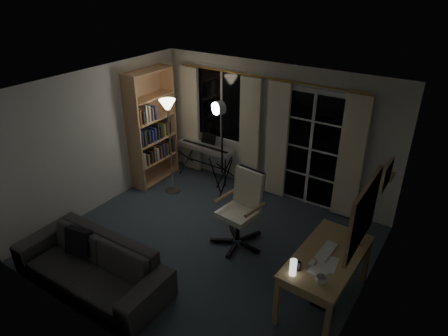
{
  "coord_description": "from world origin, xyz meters",
  "views": [
    {
      "loc": [
        2.92,
        -3.98,
        3.82
      ],
      "look_at": [
        0.05,
        0.35,
        1.17
      ],
      "focal_mm": 32.0,
      "sensor_mm": 36.0,
      "label": 1
    }
  ],
  "objects_px": {
    "keyboard_piano": "(206,148)",
    "sofa": "(89,258)",
    "bookshelf": "(150,130)",
    "torchiere_lamp": "(168,119)",
    "office_chair": "(244,202)",
    "studio_light": "(219,119)",
    "desk": "(327,261)",
    "mug": "(321,279)",
    "monitor": "(360,223)"
  },
  "relations": [
    {
      "from": "studio_light",
      "to": "sofa",
      "type": "bearing_deg",
      "value": -66.54
    },
    {
      "from": "sofa",
      "to": "monitor",
      "type": "bearing_deg",
      "value": 31.62
    },
    {
      "from": "desk",
      "to": "keyboard_piano",
      "type": "bearing_deg",
      "value": 151.62
    },
    {
      "from": "office_chair",
      "to": "bookshelf",
      "type": "bearing_deg",
      "value": 170.77
    },
    {
      "from": "office_chair",
      "to": "sofa",
      "type": "height_order",
      "value": "office_chair"
    },
    {
      "from": "torchiere_lamp",
      "to": "office_chair",
      "type": "distance_m",
      "value": 2.1
    },
    {
      "from": "keyboard_piano",
      "to": "sofa",
      "type": "relative_size",
      "value": 0.55
    },
    {
      "from": "torchiere_lamp",
      "to": "sofa",
      "type": "distance_m",
      "value": 2.78
    },
    {
      "from": "office_chair",
      "to": "sofa",
      "type": "bearing_deg",
      "value": -114.16
    },
    {
      "from": "monitor",
      "to": "studio_light",
      "type": "bearing_deg",
      "value": 161.15
    },
    {
      "from": "torchiere_lamp",
      "to": "mug",
      "type": "relative_size",
      "value": 14.72
    },
    {
      "from": "keyboard_piano",
      "to": "mug",
      "type": "distance_m",
      "value": 4.01
    },
    {
      "from": "keyboard_piano",
      "to": "monitor",
      "type": "xyz_separation_m",
      "value": [
        3.34,
        -1.41,
        0.36
      ]
    },
    {
      "from": "monitor",
      "to": "sofa",
      "type": "height_order",
      "value": "monitor"
    },
    {
      "from": "office_chair",
      "to": "monitor",
      "type": "bearing_deg",
      "value": 3.67
    },
    {
      "from": "keyboard_piano",
      "to": "office_chair",
      "type": "height_order",
      "value": "office_chair"
    },
    {
      "from": "monitor",
      "to": "mug",
      "type": "xyz_separation_m",
      "value": [
        -0.1,
        -0.95,
        -0.22
      ]
    },
    {
      "from": "bookshelf",
      "to": "keyboard_piano",
      "type": "distance_m",
      "value": 1.11
    },
    {
      "from": "bookshelf",
      "to": "torchiere_lamp",
      "type": "relative_size",
      "value": 1.22
    },
    {
      "from": "keyboard_piano",
      "to": "studio_light",
      "type": "xyz_separation_m",
      "value": [
        0.55,
        -0.33,
        0.8
      ]
    },
    {
      "from": "desk",
      "to": "sofa",
      "type": "height_order",
      "value": "sofa"
    },
    {
      "from": "keyboard_piano",
      "to": "office_chair",
      "type": "bearing_deg",
      "value": -36.55
    },
    {
      "from": "desk",
      "to": "sofa",
      "type": "relative_size",
      "value": 0.64
    },
    {
      "from": "mug",
      "to": "sofa",
      "type": "bearing_deg",
      "value": -162.21
    },
    {
      "from": "studio_light",
      "to": "torchiere_lamp",
      "type": "bearing_deg",
      "value": -126.61
    },
    {
      "from": "bookshelf",
      "to": "studio_light",
      "type": "distance_m",
      "value": 1.5
    },
    {
      "from": "bookshelf",
      "to": "desk",
      "type": "bearing_deg",
      "value": -18.63
    },
    {
      "from": "bookshelf",
      "to": "sofa",
      "type": "relative_size",
      "value": 0.99
    },
    {
      "from": "keyboard_piano",
      "to": "desk",
      "type": "height_order",
      "value": "keyboard_piano"
    },
    {
      "from": "desk",
      "to": "monitor",
      "type": "distance_m",
      "value": 0.62
    },
    {
      "from": "mug",
      "to": "office_chair",
      "type": "bearing_deg",
      "value": 146.74
    },
    {
      "from": "mug",
      "to": "sofa",
      "type": "relative_size",
      "value": 0.06
    },
    {
      "from": "office_chair",
      "to": "studio_light",
      "type": "bearing_deg",
      "value": 145.12
    },
    {
      "from": "bookshelf",
      "to": "monitor",
      "type": "bearing_deg",
      "value": -12.08
    },
    {
      "from": "studio_light",
      "to": "office_chair",
      "type": "xyz_separation_m",
      "value": [
        1.09,
        -0.98,
        -0.78
      ]
    },
    {
      "from": "office_chair",
      "to": "monitor",
      "type": "distance_m",
      "value": 1.73
    },
    {
      "from": "studio_light",
      "to": "monitor",
      "type": "relative_size",
      "value": 3.42
    },
    {
      "from": "torchiere_lamp",
      "to": "sofa",
      "type": "xyz_separation_m",
      "value": [
        0.71,
        -2.49,
        -1.01
      ]
    },
    {
      "from": "torchiere_lamp",
      "to": "monitor",
      "type": "bearing_deg",
      "value": -10.33
    },
    {
      "from": "studio_light",
      "to": "mug",
      "type": "distance_m",
      "value": 3.43
    },
    {
      "from": "monitor",
      "to": "keyboard_piano",
      "type": "bearing_deg",
      "value": 159.35
    },
    {
      "from": "bookshelf",
      "to": "keyboard_piano",
      "type": "height_order",
      "value": "bookshelf"
    },
    {
      "from": "desk",
      "to": "monitor",
      "type": "relative_size",
      "value": 2.64
    },
    {
      "from": "torchiere_lamp",
      "to": "desk",
      "type": "bearing_deg",
      "value": -18.08
    },
    {
      "from": "bookshelf",
      "to": "torchiere_lamp",
      "type": "distance_m",
      "value": 0.77
    },
    {
      "from": "monitor",
      "to": "desk",
      "type": "bearing_deg",
      "value": -111.33
    },
    {
      "from": "keyboard_piano",
      "to": "desk",
      "type": "xyz_separation_m",
      "value": [
        3.14,
        -1.86,
        -0.01
      ]
    },
    {
      "from": "torchiere_lamp",
      "to": "monitor",
      "type": "relative_size",
      "value": 3.35
    },
    {
      "from": "desk",
      "to": "mug",
      "type": "bearing_deg",
      "value": -76.43
    },
    {
      "from": "studio_light",
      "to": "mug",
      "type": "height_order",
      "value": "studio_light"
    }
  ]
}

